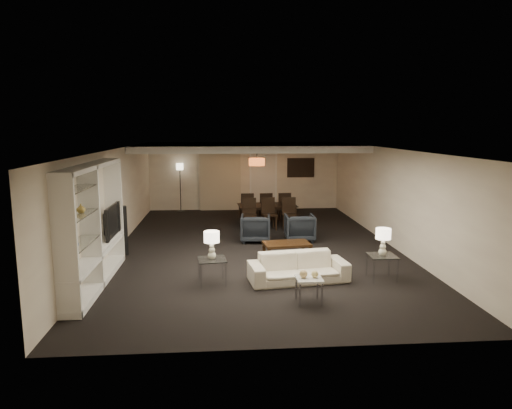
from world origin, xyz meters
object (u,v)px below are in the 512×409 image
object	(u,v)px
armchair_right	(300,227)
side_table_left	(212,271)
pendant_light	(257,162)
table_lamp_right	(383,242)
marble_table	(309,290)
chair_nl	(249,214)
side_table_right	(382,267)
chair_nr	(289,214)
coffee_table	(287,251)
floor_speaker	(124,230)
chair_fl	(247,207)
sofa	(298,268)
floor_lamp	(180,188)
vase_blue	(73,243)
chair_fm	(265,207)
table_lamp_left	(212,245)
television	(107,221)
chair_fr	(283,206)
dining_table	(267,215)
vase_amber	(81,208)
armchair_left	(255,228)

from	to	relation	value
armchair_right	side_table_left	size ratio (longest dim) A/B	1.49
pendant_light	table_lamp_right	xyz separation A→B (m)	(2.03, -6.24, -1.15)
marble_table	chair_nl	world-z (taller)	chair_nl
side_table_right	chair_nr	xyz separation A→B (m)	(-1.17, 4.75, 0.22)
coffee_table	floor_speaker	bearing A→B (deg)	170.43
coffee_table	side_table_right	size ratio (longest dim) A/B	2.00
marble_table	chair_fl	xyz separation A→B (m)	(-0.67, 7.15, 0.25)
sofa	chair_nr	xyz separation A→B (m)	(0.53, 4.75, 0.19)
side_table_left	floor_lamp	distance (m)	8.06
vase_blue	chair_fl	size ratio (longest dim) A/B	0.18
marble_table	chair_fm	bearing A→B (deg)	90.53
table_lamp_left	television	distance (m)	2.44
table_lamp_right	floor_lamp	size ratio (longest dim) A/B	0.31
chair_nr	television	bearing A→B (deg)	-136.18
chair_fm	chair_fr	size ratio (longest dim) A/B	1.00
floor_lamp	side_table_left	bearing A→B (deg)	-80.89
coffee_table	chair_fl	distance (m)	4.51
sofa	vase_blue	xyz separation A→B (m)	(-3.94, -1.13, 0.86)
sofa	chair_nr	bearing A→B (deg)	75.73
table_lamp_left	chair_fm	size ratio (longest dim) A/B	0.59
floor_speaker	coffee_table	bearing A→B (deg)	-33.12
pendant_light	television	distance (m)	6.39
dining_table	coffee_table	bearing A→B (deg)	-93.05
pendant_light	chair_fl	xyz separation A→B (m)	(-0.34, -0.19, -1.45)
television	table_lamp_right	bearing A→B (deg)	-100.17
table_lamp_right	chair_fl	bearing A→B (deg)	111.37
coffee_table	chair_fm	bearing A→B (deg)	90.85
floor_lamp	chair_nl	bearing A→B (deg)	-54.11
armchair_right	table_lamp_left	bearing A→B (deg)	56.56
table_lamp_left	vase_amber	distance (m)	2.48
armchair_right	floor_lamp	world-z (taller)	floor_lamp
sofa	marble_table	size ratio (longest dim) A/B	4.37
coffee_table	side_table_left	xyz separation A→B (m)	(-1.70, -1.60, 0.06)
armchair_right	table_lamp_left	distance (m)	4.04
armchair_right	table_lamp_left	world-z (taller)	table_lamp_left
marble_table	television	bearing A→B (deg)	151.67
table_lamp_left	dining_table	bearing A→B (deg)	73.16
side_table_right	television	world-z (taller)	television
side_table_left	chair_fm	size ratio (longest dim) A/B	0.57
armchair_right	vase_amber	bearing A→B (deg)	42.22
television	armchair_left	bearing A→B (deg)	-55.25
sofa	chair_nl	xyz separation A→B (m)	(-0.67, 4.75, 0.19)
pendant_light	marble_table	bearing A→B (deg)	-87.45
television	chair_fm	bearing A→B (deg)	-37.30
vase_amber	chair_fm	bearing A→B (deg)	59.84
television	dining_table	xyz separation A→B (m)	(3.84, 4.39, -0.77)
floor_speaker	chair_nl	size ratio (longest dim) A/B	1.27
sofa	side_table_left	xyz separation A→B (m)	(-1.70, 0.00, -0.03)
side_table_left	television	world-z (taller)	television
chair_nr	table_lamp_right	bearing A→B (deg)	-72.50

